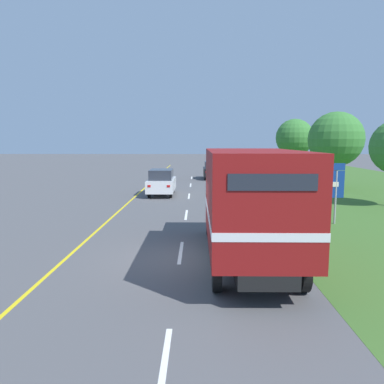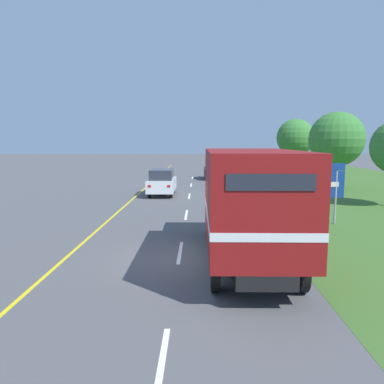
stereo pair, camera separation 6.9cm
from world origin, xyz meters
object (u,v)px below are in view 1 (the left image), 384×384
object	(u,v)px
lead_car_white	(162,182)
delineator_post	(314,247)
roadside_tree_far	(295,138)
horse_trailer_truck	(248,200)
highway_sign	(319,185)
roadside_tree_mid	(336,139)
lead_car_black_ahead	(212,170)

from	to	relation	value
lead_car_white	delineator_post	size ratio (longest dim) A/B	4.31
roadside_tree_far	delineator_post	xyz separation A→B (m)	(-6.62, -28.52, -3.63)
horse_trailer_truck	highway_sign	world-z (taller)	horse_trailer_truck
horse_trailer_truck	roadside_tree_mid	bearing A→B (deg)	63.19
highway_sign	delineator_post	bearing A→B (deg)	-108.69
highway_sign	delineator_post	world-z (taller)	highway_sign
lead_car_white	delineator_post	world-z (taller)	lead_car_white
lead_car_white	roadside_tree_mid	bearing A→B (deg)	16.86
lead_car_black_ahead	delineator_post	bearing A→B (deg)	-85.42
roadside_tree_mid	delineator_post	bearing A→B (deg)	-111.47
lead_car_white	lead_car_black_ahead	distance (m)	12.21
highway_sign	lead_car_white	bearing A→B (deg)	131.43
roadside_tree_far	lead_car_black_ahead	bearing A→B (deg)	-165.65
horse_trailer_truck	lead_car_white	size ratio (longest dim) A/B	1.91
lead_car_black_ahead	roadside_tree_mid	xyz separation A→B (m)	(9.53, -7.42, 3.02)
lead_car_white	delineator_post	xyz separation A→B (m)	(6.14, -14.76, -0.42)
lead_car_white	roadside_tree_far	distance (m)	19.04
horse_trailer_truck	lead_car_black_ahead	xyz separation A→B (m)	(-0.04, 26.18, -1.07)
roadside_tree_mid	highway_sign	bearing A→B (deg)	-112.62
lead_car_black_ahead	roadside_tree_mid	world-z (taller)	roadside_tree_mid
horse_trailer_truck	delineator_post	xyz separation A→B (m)	(2.06, -0.11, -1.46)
delineator_post	horse_trailer_truck	bearing A→B (deg)	177.01
horse_trailer_truck	roadside_tree_mid	distance (m)	21.12
roadside_tree_far	delineator_post	world-z (taller)	roadside_tree_far
lead_car_black_ahead	highway_sign	xyz separation A→B (m)	(4.02, -20.64, 0.88)
delineator_post	roadside_tree_far	bearing A→B (deg)	76.93
highway_sign	delineator_post	distance (m)	6.09
horse_trailer_truck	highway_sign	distance (m)	6.82
roadside_tree_mid	delineator_post	world-z (taller)	roadside_tree_mid
lead_car_black_ahead	roadside_tree_far	distance (m)	9.57
lead_car_white	delineator_post	distance (m)	16.00
lead_car_white	roadside_tree_mid	distance (m)	14.48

